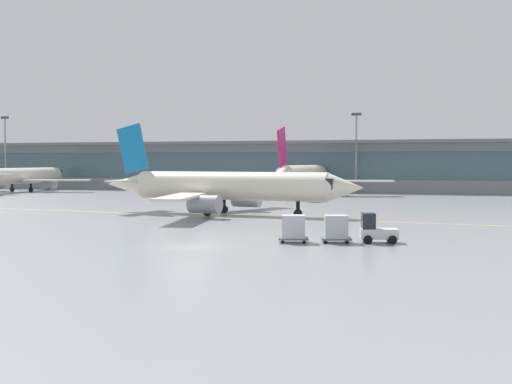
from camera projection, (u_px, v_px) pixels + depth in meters
name	position (u px, v px, depth m)	size (l,w,h in m)	color
ground_plane	(190.00, 247.00, 45.59)	(400.00, 400.00, 0.00)	gray
taxiway_centreline_stripe	(225.00, 216.00, 71.08)	(110.00, 0.36, 0.01)	yellow
terminal_concourse	(366.00, 165.00, 129.82)	(223.56, 11.00, 9.60)	#8C939E
gate_airplane_0	(25.00, 176.00, 129.14)	(27.32, 29.42, 9.74)	silver
gate_airplane_1	(302.00, 176.00, 115.11)	(30.97, 33.22, 11.03)	silver
taxiing_regional_jet	(227.00, 187.00, 73.00)	(30.31, 28.02, 10.03)	silver
baggage_tug	(376.00, 230.00, 47.95)	(2.87, 2.14, 2.10)	silver
cargo_dolly_lead	(336.00, 228.00, 48.06)	(2.43, 2.07, 1.94)	#595B60
cargo_dolly_trailing	(293.00, 228.00, 48.18)	(2.43, 2.07, 1.94)	#595B60
apron_light_mast_0	(5.00, 149.00, 143.97)	(1.80, 0.36, 15.17)	gray
apron_light_mast_1	(356.00, 149.00, 123.92)	(1.80, 0.36, 14.52)	gray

